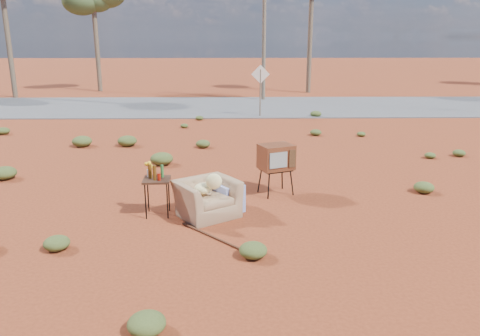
{
  "coord_description": "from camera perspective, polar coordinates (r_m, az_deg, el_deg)",
  "views": [
    {
      "loc": [
        0.27,
        -7.89,
        3.31
      ],
      "look_at": [
        0.44,
        1.03,
        0.8
      ],
      "focal_mm": 35.0,
      "sensor_mm": 36.0,
      "label": 1
    }
  ],
  "objects": [
    {
      "name": "armchair",
      "position": [
        8.94,
        -3.59,
        -3.05
      ],
      "size": [
        1.39,
        1.37,
        0.94
      ],
      "rotation": [
        0.0,
        0.0,
        0.58
      ],
      "color": "#926F4F",
      "rests_on": "ground"
    },
    {
      "name": "scrub_patch",
      "position": [
        12.75,
        -5.97,
        1.22
      ],
      "size": [
        17.49,
        8.07,
        0.33
      ],
      "color": "#455525",
      "rests_on": "ground"
    },
    {
      "name": "rusty_bar",
      "position": [
        8.07,
        -3.34,
        -8.36
      ],
      "size": [
        1.16,
        1.23,
        0.04
      ],
      "primitive_type": "cylinder",
      "rotation": [
        0.0,
        1.57,
        -0.81
      ],
      "color": "#542616",
      "rests_on": "ground"
    },
    {
      "name": "side_table",
      "position": [
        8.99,
        -10.34,
        -1.1
      ],
      "size": [
        0.53,
        0.53,
        1.02
      ],
      "rotation": [
        0.0,
        0.0,
        0.05
      ],
      "color": "#361F13",
      "rests_on": "ground"
    },
    {
      "name": "ground",
      "position": [
        8.56,
        -2.82,
        -7.05
      ],
      "size": [
        140.0,
        140.0,
        0.0
      ],
      "primitive_type": "plane",
      "color": "maroon",
      "rests_on": "ground"
    },
    {
      "name": "utility_pole_center",
      "position": [
        25.47,
        2.96,
        17.57
      ],
      "size": [
        1.4,
        0.2,
        8.0
      ],
      "color": "brown",
      "rests_on": "ground"
    },
    {
      "name": "highway",
      "position": [
        23.13,
        -1.74,
        7.52
      ],
      "size": [
        140.0,
        7.0,
        0.04
      ],
      "primitive_type": "cube",
      "color": "#565659",
      "rests_on": "ground"
    },
    {
      "name": "road_sign",
      "position": [
        20.01,
        2.5,
        10.5
      ],
      "size": [
        0.78,
        0.06,
        2.19
      ],
      "color": "brown",
      "rests_on": "ground"
    },
    {
      "name": "tv_unit",
      "position": [
        10.03,
        4.44,
        1.27
      ],
      "size": [
        0.84,
        0.76,
        1.1
      ],
      "rotation": [
        0.0,
        0.0,
        0.4
      ],
      "color": "black",
      "rests_on": "ground"
    },
    {
      "name": "eucalyptus_near_left",
      "position": [
        31.09,
        -17.47,
        18.97
      ],
      "size": [
        3.2,
        3.2,
        6.6
      ],
      "color": "brown",
      "rests_on": "ground"
    }
  ]
}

